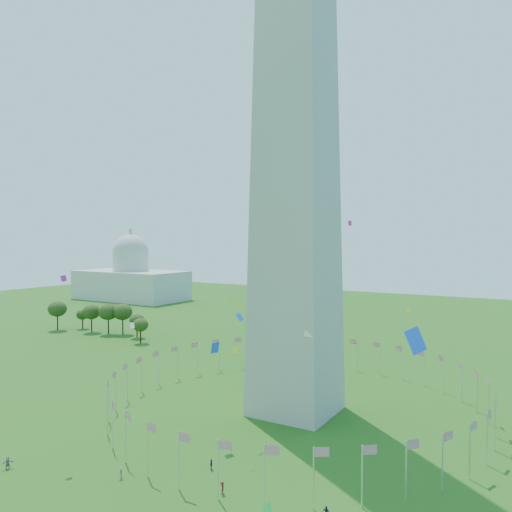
% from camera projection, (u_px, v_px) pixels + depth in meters
% --- Properties ---
extents(washington_monument, '(16.80, 16.80, 169.00)m').
position_uv_depth(washington_monument, '(297.00, 24.00, 107.39)').
color(washington_monument, '#B9B3A4').
rests_on(washington_monument, ground).
extents(flag_ring, '(80.24, 80.24, 9.00)m').
position_uv_depth(flag_ring, '(296.00, 391.00, 110.18)').
color(flag_ring, silver).
rests_on(flag_ring, ground).
extents(capitol_building, '(70.00, 35.00, 46.00)m').
position_uv_depth(capitol_building, '(131.00, 263.00, 313.41)').
color(capitol_building, beige).
rests_on(capitol_building, ground).
extents(kites_aloft, '(104.52, 85.66, 32.29)m').
position_uv_depth(kites_aloft, '(274.00, 348.00, 82.12)').
color(kites_aloft, white).
rests_on(kites_aloft, ground).
extents(tree_line_west, '(55.10, 15.52, 12.09)m').
position_uv_depth(tree_line_west, '(101.00, 320.00, 200.33)').
color(tree_line_west, '#39541C').
rests_on(tree_line_west, ground).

